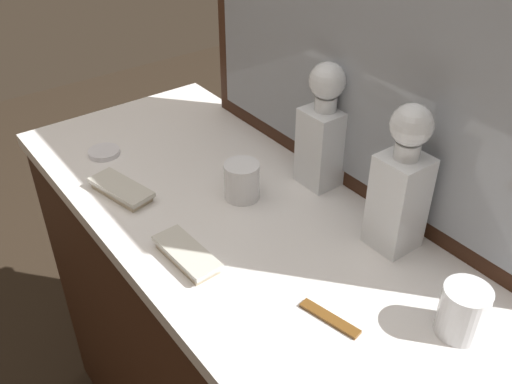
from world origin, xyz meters
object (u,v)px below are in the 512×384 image
(crystal_tumbler_far_right, at_px, (462,313))
(porcelain_dish, at_px, (104,152))
(crystal_decanter_far_left, at_px, (323,137))
(tortoiseshell_comb, at_px, (330,318))
(crystal_tumbler_left, at_px, (242,182))
(silver_brush_far_left, at_px, (187,255))
(crystal_decanter_far_right, at_px, (400,192))
(silver_brush_front, at_px, (121,190))

(crystal_tumbler_far_right, bearing_deg, porcelain_dish, -165.36)
(crystal_decanter_far_left, bearing_deg, tortoiseshell_comb, -39.86)
(crystal_decanter_far_left, relative_size, porcelain_dish, 3.69)
(crystal_tumbler_left, bearing_deg, porcelain_dish, -154.41)
(crystal_tumbler_left, relative_size, tortoiseshell_comb, 0.73)
(crystal_tumbler_far_right, relative_size, crystal_tumbler_left, 1.11)
(crystal_decanter_far_left, bearing_deg, porcelain_dish, -139.44)
(crystal_tumbler_far_right, xyz_separation_m, silver_brush_far_left, (-0.40, -0.26, -0.03))
(crystal_tumbler_far_right, distance_m, crystal_tumbler_left, 0.51)
(crystal_tumbler_left, bearing_deg, crystal_decanter_far_left, 72.86)
(crystal_decanter_far_right, height_order, crystal_tumbler_left, crystal_decanter_far_right)
(crystal_decanter_far_left, distance_m, crystal_tumbler_far_right, 0.48)
(silver_brush_far_left, distance_m, porcelain_dish, 0.45)
(crystal_tumbler_far_right, relative_size, silver_brush_far_left, 0.58)
(porcelain_dish, bearing_deg, silver_brush_far_left, -4.69)
(crystal_tumbler_left, relative_size, silver_brush_front, 0.49)
(crystal_decanter_far_right, height_order, crystal_decanter_far_left, crystal_decanter_far_right)
(crystal_decanter_far_left, relative_size, crystal_tumbler_left, 3.42)
(crystal_tumbler_left, bearing_deg, crystal_tumbler_far_right, 6.58)
(crystal_decanter_far_left, distance_m, porcelain_dish, 0.53)
(crystal_decanter_far_left, height_order, tortoiseshell_comb, crystal_decanter_far_left)
(tortoiseshell_comb, bearing_deg, crystal_tumbler_far_right, 46.60)
(crystal_decanter_far_right, xyz_separation_m, porcelain_dish, (-0.64, -0.30, -0.11))
(crystal_tumbler_left, bearing_deg, tortoiseshell_comb, -13.52)
(crystal_decanter_far_left, height_order, crystal_tumbler_far_right, crystal_decanter_far_left)
(silver_brush_far_left, distance_m, tortoiseshell_comb, 0.29)
(silver_brush_far_left, bearing_deg, tortoiseshell_comb, 22.75)
(crystal_tumbler_left, xyz_separation_m, silver_brush_far_left, (0.10, -0.20, -0.02))
(silver_brush_front, bearing_deg, tortoiseshell_comb, 12.19)
(crystal_tumbler_far_right, bearing_deg, silver_brush_front, -158.63)
(crystal_decanter_far_left, xyz_separation_m, crystal_tumbler_left, (-0.05, -0.17, -0.07))
(porcelain_dish, bearing_deg, crystal_decanter_far_left, 40.56)
(crystal_decanter_far_right, distance_m, porcelain_dish, 0.71)
(silver_brush_far_left, relative_size, silver_brush_front, 0.93)
(crystal_tumbler_far_right, bearing_deg, silver_brush_far_left, -147.39)
(crystal_tumbler_far_right, bearing_deg, crystal_tumbler_left, -173.42)
(crystal_decanter_far_left, xyz_separation_m, silver_brush_front, (-0.22, -0.38, -0.10))
(crystal_tumbler_far_right, xyz_separation_m, silver_brush_front, (-0.67, -0.26, -0.03))
(silver_brush_front, height_order, porcelain_dish, silver_brush_front)
(crystal_decanter_far_right, bearing_deg, crystal_tumbler_left, -154.76)
(crystal_tumbler_left, relative_size, silver_brush_far_left, 0.53)
(silver_brush_front, distance_m, porcelain_dish, 0.18)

